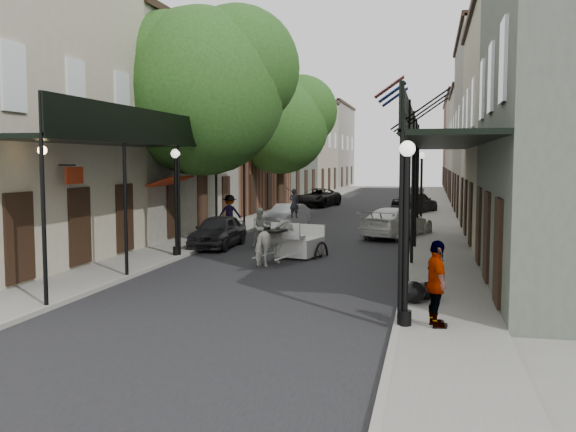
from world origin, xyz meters
The scene contains 24 objects.
ground centered at (0.00, 0.00, 0.00)m, with size 140.00×140.00×0.00m, color gray.
road centered at (0.00, 20.00, 0.01)m, with size 8.00×90.00×0.01m, color black.
sidewalk_left centered at (-5.00, 20.00, 0.06)m, with size 2.20×90.00×0.12m, color gray.
sidewalk_right centered at (5.00, 20.00, 0.06)m, with size 2.20×90.00×0.12m, color gray.
building_row_left centered at (-8.60, 30.00, 5.25)m, with size 5.00×80.00×10.50m, color #AFA78C.
building_row_right centered at (8.60, 30.00, 5.25)m, with size 5.00×80.00×10.50m, color gray.
gallery_left centered at (-4.79, 6.98, 4.05)m, with size 2.20×18.05×4.88m.
gallery_right centered at (4.79, 6.98, 4.05)m, with size 2.20×18.05×4.88m.
tree_near centered at (-4.20, 10.18, 6.49)m, with size 7.31×6.80×9.63m.
tree_far centered at (-4.25, 24.18, 5.84)m, with size 6.45×6.00×8.61m.
lamppost_right_near centered at (4.10, -2.00, 2.05)m, with size 0.32×0.32×3.71m.
lamppost_left centered at (-4.10, 6.00, 2.05)m, with size 0.32×0.32×3.71m.
lamppost_right_far centered at (4.10, 18.00, 2.05)m, with size 0.32×0.32×3.71m.
horse centered at (-0.41, 5.34, 0.74)m, with size 0.80×1.75×1.48m, color silver.
carriage centered at (0.15, 7.58, 0.96)m, with size 1.84×2.42×2.48m.
pedestrian_walking centered at (-2.00, 9.53, 0.77)m, with size 0.75×0.58×1.54m, color #ABACA3.
pedestrian_sidewalk_left centered at (-4.62, 13.71, 0.97)m, with size 1.10×0.63×1.70m, color gray.
pedestrian_sidewalk_right centered at (4.72, -2.00, 0.99)m, with size 1.02×0.43×1.74m, color gray.
car_left_near centered at (-3.60, 9.00, 0.65)m, with size 1.52×3.79×1.29m, color black.
car_left_mid centered at (-2.60, 16.96, 0.60)m, with size 1.26×3.63×1.19m, color #9C9DA2.
car_left_far centered at (-3.60, 31.80, 0.67)m, with size 2.24×4.85×1.35m, color black.
car_right_near centered at (3.13, 13.85, 0.68)m, with size 1.89×4.65×1.35m, color white.
car_right_far centered at (3.60, 26.96, 0.74)m, with size 1.75×4.35×1.48m, color black.
trash_bags centered at (4.32, 0.29, 0.36)m, with size 0.87×1.02×0.51m.
Camera 1 is at (4.57, -14.91, 3.45)m, focal length 40.00 mm.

